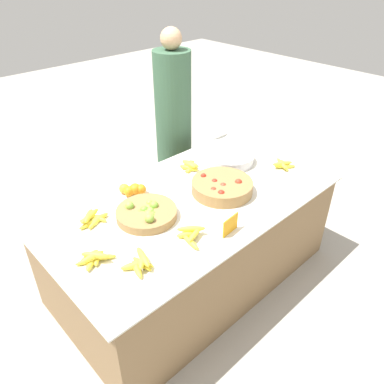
% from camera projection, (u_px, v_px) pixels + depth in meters
% --- Properties ---
extents(ground_plane, '(12.00, 12.00, 0.00)m').
position_uv_depth(ground_plane, '(192.00, 274.00, 2.70)').
color(ground_plane, '#A39E93').
extents(market_table, '(1.88, 1.03, 0.66)m').
position_uv_depth(market_table, '(192.00, 239.00, 2.52)').
color(market_table, olive).
rests_on(market_table, ground_plane).
extents(lime_bowl, '(0.35, 0.35, 0.10)m').
position_uv_depth(lime_bowl, '(147.00, 213.00, 2.17)').
color(lime_bowl, olive).
rests_on(lime_bowl, market_table).
extents(tomato_basket, '(0.39, 0.39, 0.10)m').
position_uv_depth(tomato_basket, '(222.00, 187.00, 2.39)').
color(tomato_basket, olive).
rests_on(tomato_basket, market_table).
extents(orange_pile, '(0.14, 0.15, 0.08)m').
position_uv_depth(orange_pile, '(133.00, 190.00, 2.37)').
color(orange_pile, orange).
rests_on(orange_pile, market_table).
extents(metal_bowl, '(0.35, 0.35, 0.07)m').
position_uv_depth(metal_bowl, '(230.00, 158.00, 2.73)').
color(metal_bowl, silver).
rests_on(metal_bowl, market_table).
extents(price_sign, '(0.13, 0.02, 0.11)m').
position_uv_depth(price_sign, '(230.00, 225.00, 2.03)').
color(price_sign, orange).
rests_on(price_sign, market_table).
extents(banana_bunch_back_center, '(0.19, 0.14, 0.06)m').
position_uv_depth(banana_bunch_back_center, '(94.00, 258.00, 1.86)').
color(banana_bunch_back_center, yellow).
rests_on(banana_bunch_back_center, market_table).
extents(banana_bunch_middle_right, '(0.20, 0.14, 0.06)m').
position_uv_depth(banana_bunch_middle_right, '(93.00, 219.00, 2.13)').
color(banana_bunch_middle_right, yellow).
rests_on(banana_bunch_middle_right, market_table).
extents(banana_bunch_front_center, '(0.16, 0.16, 0.06)m').
position_uv_depth(banana_bunch_front_center, '(283.00, 165.00, 2.66)').
color(banana_bunch_front_center, yellow).
rests_on(banana_bunch_front_center, market_table).
extents(banana_bunch_front_left, '(0.16, 0.17, 0.06)m').
position_uv_depth(banana_bunch_front_left, '(140.00, 263.00, 1.83)').
color(banana_bunch_front_left, yellow).
rests_on(banana_bunch_front_left, market_table).
extents(banana_bunch_front_right, '(0.16, 0.16, 0.06)m').
position_uv_depth(banana_bunch_front_right, '(190.00, 166.00, 2.65)').
color(banana_bunch_front_right, yellow).
rests_on(banana_bunch_front_right, market_table).
extents(banana_bunch_middle_left, '(0.16, 0.19, 0.06)m').
position_uv_depth(banana_bunch_middle_left, '(191.00, 235.00, 2.01)').
color(banana_bunch_middle_left, yellow).
rests_on(banana_bunch_middle_left, market_table).
extents(vendor_person, '(0.29, 0.29, 1.51)m').
position_uv_depth(vendor_person, '(174.00, 131.00, 3.12)').
color(vendor_person, '#385B42').
rests_on(vendor_person, ground_plane).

